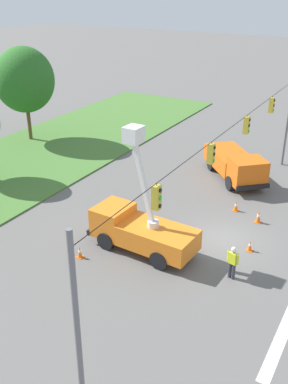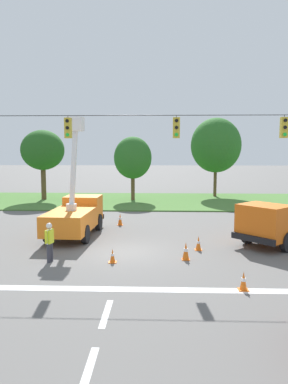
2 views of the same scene
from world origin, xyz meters
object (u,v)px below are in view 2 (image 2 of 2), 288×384
at_px(tree_west, 43,150).
at_px(traffic_cone_mid_right, 120,219).
at_px(tree_east, 216,145).
at_px(utility_truck_support_near, 284,221).
at_px(traffic_cone_foreground_right, 198,243).
at_px(traffic_cone_lane_edge_a, 186,251).
at_px(utility_truck_bucket_lift, 76,213).
at_px(traffic_cone_mid_left, 48,222).
at_px(traffic_cone_foreground_left, 113,256).
at_px(road_worker, 49,240).
at_px(traffic_cone_near_bucket, 243,281).
at_px(tree_centre, 133,158).

bearing_deg(tree_west, traffic_cone_mid_right, -53.73).
bearing_deg(tree_east, utility_truck_support_near, -87.59).
relative_size(traffic_cone_foreground_right, traffic_cone_lane_edge_a, 0.88).
xyz_separation_m(utility_truck_bucket_lift, traffic_cone_mid_left, (-2.31, 2.33, -1.01)).
xyz_separation_m(utility_truck_bucket_lift, traffic_cone_foreground_left, (2.79, -5.24, -1.02)).
bearing_deg(traffic_cone_lane_edge_a, traffic_cone_mid_left, 140.05).
height_order(road_worker, traffic_cone_near_bucket, road_worker).
height_order(tree_east, traffic_cone_mid_right, tree_east).
xyz_separation_m(road_worker, traffic_cone_lane_edge_a, (6.11, 0.52, -0.60)).
bearing_deg(utility_truck_support_near, traffic_cone_lane_edge_a, -148.05).
bearing_deg(traffic_cone_near_bucket, traffic_cone_lane_edge_a, 116.04).
bearing_deg(traffic_cone_foreground_right, traffic_cone_mid_left, 149.68).
xyz_separation_m(tree_centre, traffic_cone_mid_left, (-4.70, -12.51, -3.87)).
height_order(traffic_cone_mid_left, traffic_cone_lane_edge_a, traffic_cone_lane_edge_a).
distance_m(tree_west, utility_truck_support_near, 24.51).
bearing_deg(traffic_cone_near_bucket, road_worker, 158.37).
bearing_deg(traffic_cone_mid_right, traffic_cone_near_bucket, -63.94).
bearing_deg(tree_centre, traffic_cone_mid_right, -90.39).
height_order(traffic_cone_foreground_left, traffic_cone_near_bucket, traffic_cone_near_bucket).
bearing_deg(utility_truck_support_near, traffic_cone_near_bucket, -117.93).
relative_size(utility_truck_support_near, traffic_cone_lane_edge_a, 7.91).
bearing_deg(road_worker, traffic_cone_foreground_right, 17.76).
bearing_deg(tree_centre, traffic_cone_near_bucket, -76.72).
bearing_deg(traffic_cone_mid_right, tree_centre, 89.61).
height_order(road_worker, traffic_cone_foreground_left, road_worker).
bearing_deg(traffic_cone_mid_right, traffic_cone_foreground_left, -86.66).
distance_m(utility_truck_support_near, traffic_cone_foreground_right, 5.18).
relative_size(utility_truck_bucket_lift, traffic_cone_foreground_left, 10.95).
distance_m(traffic_cone_foreground_right, traffic_cone_lane_edge_a, 1.84).
xyz_separation_m(tree_centre, tree_east, (8.44, 3.08, 1.24)).
distance_m(traffic_cone_foreground_left, traffic_cone_lane_edge_a, 3.33).
xyz_separation_m(utility_truck_support_near, road_worker, (-11.66, -3.98, -0.16)).
bearing_deg(utility_truck_bucket_lift, traffic_cone_foreground_left, -61.99).
bearing_deg(utility_truck_bucket_lift, road_worker, -90.35).
relative_size(tree_centre, traffic_cone_near_bucket, 9.12).
bearing_deg(utility_truck_bucket_lift, traffic_cone_lane_edge_a, -37.70).
bearing_deg(traffic_cone_lane_edge_a, tree_west, 122.53).
bearing_deg(traffic_cone_near_bucket, traffic_cone_foreground_left, 148.52).
bearing_deg(traffic_cone_foreground_left, traffic_cone_lane_edge_a, 9.39).
distance_m(tree_centre, traffic_cone_lane_edge_a, 20.24).
bearing_deg(tree_west, utility_truck_support_near, -41.79).
height_order(tree_centre, traffic_cone_lane_edge_a, tree_centre).
bearing_deg(tree_centre, traffic_cone_mid_left, -110.59).
distance_m(utility_truck_support_near, traffic_cone_near_bucket, 8.09).
xyz_separation_m(utility_truck_support_near, traffic_cone_mid_left, (-13.94, 3.56, -0.85)).
bearing_deg(utility_truck_bucket_lift, tree_west, 113.32).
bearing_deg(tree_east, tree_west, -170.11).
distance_m(tree_west, traffic_cone_lane_edge_a, 23.69).
xyz_separation_m(road_worker, traffic_cone_foreground_left, (2.82, -0.02, -0.70)).
relative_size(traffic_cone_foreground_right, traffic_cone_near_bucket, 1.04).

